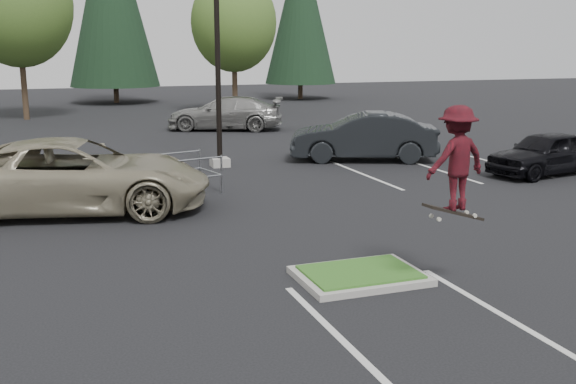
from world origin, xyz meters
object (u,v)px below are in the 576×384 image
object	(u,v)px
car_r_charc	(363,137)
conif_c	(301,9)
skateboarder	(456,159)
car_r_black	(546,153)
light_pole	(217,31)
car_far_silver	(227,113)
car_l_tan	(73,175)
decid_c	(234,26)
cart_corral	(134,174)
decid_b	(18,9)

from	to	relation	value
car_r_charc	conif_c	bearing A→B (deg)	-174.68
skateboarder	car_r_black	xyz separation A→B (m)	(8.80, 8.00, -1.56)
light_pole	skateboarder	distance (m)	13.22
car_r_charc	car_far_silver	size ratio (longest dim) A/B	0.93
car_l_tan	car_far_silver	xyz separation A→B (m)	(7.94, 15.00, -0.10)
car_l_tan	car_r_black	bearing A→B (deg)	-76.50
decid_c	cart_corral	bearing A→B (deg)	-112.11
cart_corral	skateboarder	distance (m)	9.93
car_far_silver	light_pole	bearing A→B (deg)	6.39
skateboarder	car_far_silver	xyz separation A→B (m)	(2.24, 23.00, -1.44)
light_pole	decid_c	world-z (taller)	light_pole
decid_c	car_l_tan	world-z (taller)	decid_c
cart_corral	car_l_tan	bearing A→B (deg)	-164.76
decid_b	decid_c	xyz separation A→B (m)	(12.00, -0.70, -0.79)
conif_c	car_r_charc	bearing A→B (deg)	-106.52
light_pole	skateboarder	bearing A→B (deg)	-86.92
light_pole	car_r_charc	bearing A→B (deg)	-5.50
decid_c	conif_c	distance (m)	12.65
conif_c	car_r_black	world-z (taller)	conif_c
decid_b	cart_corral	bearing A→B (deg)	-82.23
decid_c	car_l_tan	size ratio (longest dim) A/B	1.27
light_pole	car_r_charc	world-z (taller)	light_pole
light_pole	car_r_charc	size ratio (longest dim) A/B	1.93
conif_c	cart_corral	size ratio (longest dim) A/B	3.09
conif_c	cart_corral	xyz separation A→B (m)	(-16.92, -31.61, -6.17)
decid_b	car_r_charc	xyz separation A→B (m)	(11.70, -19.03, -5.18)
light_pole	car_r_black	size ratio (longest dim) A/B	2.46
conif_c	car_r_charc	size ratio (longest dim) A/B	2.39
decid_c	car_r_black	size ratio (longest dim) A/B	2.04
decid_b	decid_c	world-z (taller)	decid_b
skateboarder	car_l_tan	size ratio (longest dim) A/B	0.30
light_pole	conif_c	distance (m)	30.72
conif_c	cart_corral	bearing A→B (deg)	-118.16
car_r_black	car_far_silver	size ratio (longest dim) A/B	0.73
cart_corral	car_far_silver	distance (m)	15.47
decid_c	light_pole	bearing A→B (deg)	-107.11
decid_b	cart_corral	xyz separation A→B (m)	(3.09, -22.64, -5.36)
decid_c	car_far_silver	xyz separation A→B (m)	(-2.56, -7.83, -4.44)
car_l_tan	light_pole	bearing A→B (deg)	-31.50
cart_corral	car_r_black	distance (m)	12.95
decid_b	car_r_charc	bearing A→B (deg)	-58.41
cart_corral	decid_b	bearing A→B (deg)	83.52
decid_b	skateboarder	world-z (taller)	decid_b
light_pole	car_far_silver	distance (m)	11.07
light_pole	car_l_tan	xyz separation A→B (m)	(-5.00, -5.00, -3.64)
decid_b	car_r_black	size ratio (longest dim) A/B	2.34
decid_c	cart_corral	world-z (taller)	decid_c
decid_b	conif_c	size ratio (longest dim) A/B	0.77
decid_c	car_r_black	distance (m)	23.62
conif_c	car_l_tan	bearing A→B (deg)	-119.65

